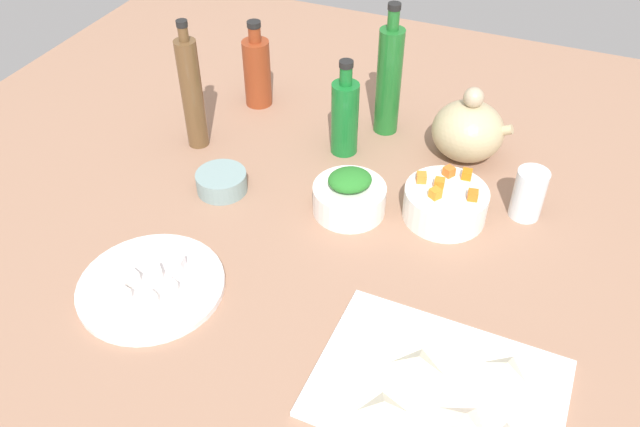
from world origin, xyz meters
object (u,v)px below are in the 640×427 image
(bowl_greens, at_px, (349,199))
(bottle_0, at_px, (389,79))
(bowl_small_side, at_px, (222,182))
(bottle_2, at_px, (192,93))
(bowl_carrots, at_px, (445,203))
(bottle_1, at_px, (257,71))
(cutting_board, at_px, (438,388))
(drinking_glass_0, at_px, (529,194))
(plate_tofu, at_px, (151,286))
(teapot, at_px, (468,130))
(bottle_3, at_px, (345,116))

(bowl_greens, distance_m, bottle_0, 0.31)
(bowl_small_side, xyz_separation_m, bottle_2, (-0.13, 0.12, 0.10))
(bowl_carrots, distance_m, bottle_2, 0.56)
(bottle_1, bearing_deg, bottle_2, -102.51)
(cutting_board, xyz_separation_m, bottle_2, (-0.64, 0.41, 0.12))
(bowl_carrots, relative_size, drinking_glass_0, 1.56)
(bottle_0, bearing_deg, bowl_small_side, -124.74)
(plate_tofu, height_order, bowl_greens, bowl_greens)
(teapot, relative_size, bottle_3, 0.78)
(bowl_small_side, bearing_deg, bottle_2, 135.85)
(plate_tofu, bearing_deg, bottle_1, 99.65)
(cutting_board, xyz_separation_m, bowl_small_side, (-0.51, 0.29, 0.01))
(cutting_board, distance_m, bowl_greens, 0.42)
(teapot, bearing_deg, bottle_1, 177.13)
(teapot, distance_m, drinking_glass_0, 0.21)
(bowl_carrots, distance_m, drinking_glass_0, 0.15)
(teapot, xyz_separation_m, bottle_3, (-0.24, -0.08, 0.02))
(bowl_small_side, relative_size, teapot, 0.61)
(cutting_board, xyz_separation_m, bowl_carrots, (-0.09, 0.38, 0.03))
(cutting_board, height_order, bottle_1, bottle_1)
(bowl_small_side, distance_m, bottle_2, 0.20)
(cutting_board, height_order, drinking_glass_0, drinking_glass_0)
(bottle_2, relative_size, drinking_glass_0, 2.81)
(bottle_3, bearing_deg, bottle_0, 63.27)
(teapot, bearing_deg, bowl_greens, -121.80)
(plate_tofu, distance_m, teapot, 0.70)
(bottle_1, distance_m, bottle_3, 0.28)
(plate_tofu, bearing_deg, bottle_0, 71.10)
(bottle_0, bearing_deg, bowl_greens, -85.40)
(bottle_0, bearing_deg, bottle_1, -178.62)
(bowl_carrots, bearing_deg, bowl_small_side, -167.84)
(bowl_small_side, xyz_separation_m, bottle_1, (-0.08, 0.32, 0.06))
(bottle_0, relative_size, bottle_1, 1.43)
(bowl_greens, xyz_separation_m, bowl_carrots, (0.17, 0.05, 0.00))
(plate_tofu, bearing_deg, bowl_greens, 53.77)
(teapot, bearing_deg, drinking_glass_0, -44.17)
(plate_tofu, xyz_separation_m, teapot, (0.39, 0.58, 0.06))
(plate_tofu, height_order, bowl_carrots, bowl_carrots)
(bottle_2, distance_m, drinking_glass_0, 0.69)
(bowl_carrots, xyz_separation_m, bottle_2, (-0.55, 0.03, 0.09))
(bottle_0, xyz_separation_m, drinking_glass_0, (0.33, -0.18, -0.08))
(cutting_board, distance_m, bottle_2, 0.77)
(bowl_carrots, distance_m, teapot, 0.21)
(bowl_carrots, xyz_separation_m, bottle_0, (-0.19, 0.24, 0.09))
(bottle_1, bearing_deg, bowl_carrots, -24.67)
(teapot, relative_size, drinking_glass_0, 1.64)
(plate_tofu, relative_size, bowl_carrots, 1.58)
(bottle_2, bearing_deg, cutting_board, -32.60)
(bowl_carrots, relative_size, bottle_0, 0.53)
(cutting_board, bearing_deg, bottle_3, 123.97)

